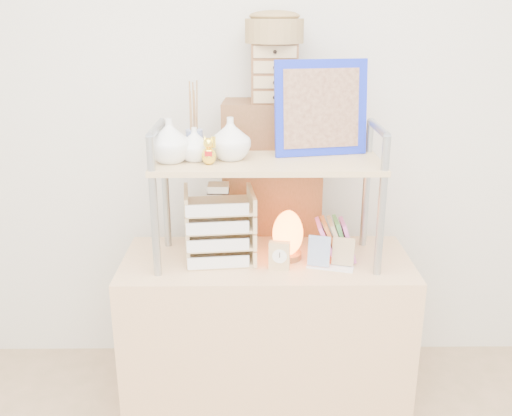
{
  "coord_description": "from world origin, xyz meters",
  "views": [
    {
      "loc": [
        -0.06,
        -0.98,
        1.72
      ],
      "look_at": [
        -0.04,
        1.2,
        0.97
      ],
      "focal_mm": 40.0,
      "sensor_mm": 36.0,
      "label": 1
    }
  ],
  "objects_px": {
    "desk": "(266,337)",
    "salt_lamp": "(288,234)",
    "letter_tray": "(219,230)",
    "cabinet": "(272,242)"
  },
  "relations": [
    {
      "from": "letter_tray",
      "to": "desk",
      "type": "bearing_deg",
      "value": -0.62
    },
    {
      "from": "salt_lamp",
      "to": "cabinet",
      "type": "bearing_deg",
      "value": 97.74
    },
    {
      "from": "letter_tray",
      "to": "salt_lamp",
      "type": "relative_size",
      "value": 1.55
    },
    {
      "from": "cabinet",
      "to": "salt_lamp",
      "type": "distance_m",
      "value": 0.41
    },
    {
      "from": "desk",
      "to": "salt_lamp",
      "type": "relative_size",
      "value": 5.72
    },
    {
      "from": "desk",
      "to": "letter_tray",
      "type": "bearing_deg",
      "value": 179.38
    },
    {
      "from": "desk",
      "to": "salt_lamp",
      "type": "xyz_separation_m",
      "value": [
        0.09,
        0.01,
        0.48
      ]
    },
    {
      "from": "desk",
      "to": "cabinet",
      "type": "bearing_deg",
      "value": 84.24
    },
    {
      "from": "desk",
      "to": "letter_tray",
      "type": "height_order",
      "value": "letter_tray"
    },
    {
      "from": "desk",
      "to": "salt_lamp",
      "type": "bearing_deg",
      "value": 3.6
    }
  ]
}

